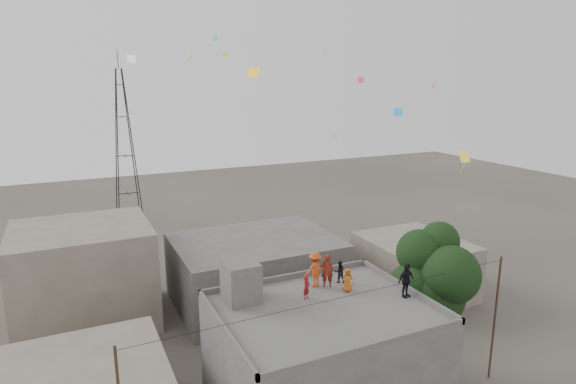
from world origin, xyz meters
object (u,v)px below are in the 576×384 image
object	(u,v)px
stair_head_box	(241,281)
person_red_adult	(327,270)
tree	(435,278)
person_dark_adult	(406,280)
transmission_tower	(125,148)

from	to	relation	value
stair_head_box	person_red_adult	bearing A→B (deg)	-5.16
stair_head_box	person_red_adult	xyz separation A→B (m)	(4.64, -0.42, -0.10)
tree	person_red_adult	size ratio (longest dim) A/B	5.06
tree	person_dark_adult	bearing A→B (deg)	-158.40
stair_head_box	tree	world-z (taller)	tree
tree	person_red_adult	distance (m)	6.20
person_red_adult	person_dark_adult	world-z (taller)	person_red_adult
transmission_tower	person_red_adult	xyz separation A→B (m)	(5.44, -37.82, -2.07)
person_red_adult	person_dark_adult	size ratio (longest dim) A/B	1.02
tree	person_red_adult	xyz separation A→B (m)	(-5.93, 1.59, 0.90)
stair_head_box	tree	bearing A→B (deg)	-10.74
person_red_adult	tree	bearing A→B (deg)	-172.03
tree	stair_head_box	bearing A→B (deg)	169.26
stair_head_box	person_red_adult	size ratio (longest dim) A/B	1.11
tree	transmission_tower	bearing A→B (deg)	106.09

